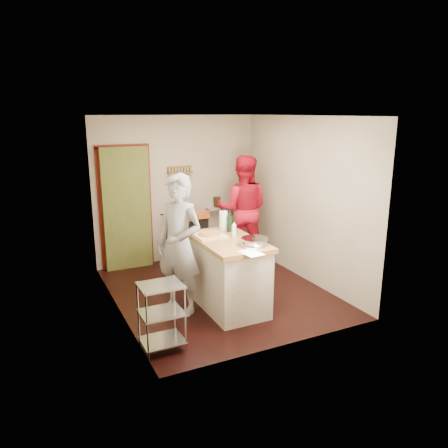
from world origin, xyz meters
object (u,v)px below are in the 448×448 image
(person_red, at_px, (243,209))
(person_stripe, at_px, (179,245))
(wire_shelving, at_px, (162,314))
(stove, at_px, (187,239))
(island, at_px, (228,272))

(person_red, bearing_deg, person_stripe, 70.23)
(wire_shelving, bearing_deg, person_stripe, 57.66)
(stove, xyz_separation_m, person_red, (0.95, -0.32, 0.51))
(person_red, bearing_deg, wire_shelving, 75.59)
(stove, distance_m, person_red, 1.13)
(person_red, bearing_deg, island, 86.24)
(stove, bearing_deg, wire_shelving, -116.85)
(stove, height_order, person_stripe, person_stripe)
(stove, relative_size, person_red, 0.52)
(stove, distance_m, island, 1.96)
(island, relative_size, person_red, 0.76)
(person_stripe, bearing_deg, stove, 122.87)
(stove, relative_size, island, 0.69)
(wire_shelving, distance_m, person_stripe, 1.12)
(island, distance_m, person_red, 2.02)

